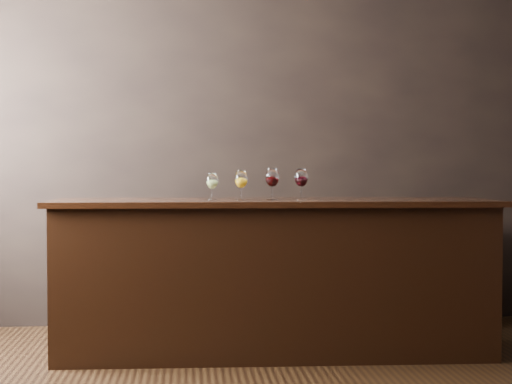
{
  "coord_description": "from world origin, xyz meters",
  "views": [
    {
      "loc": [
        -0.21,
        -3.34,
        1.23
      ],
      "look_at": [
        0.24,
        1.27,
        1.07
      ],
      "focal_mm": 50.0,
      "sensor_mm": 36.0,
      "label": 1
    }
  ],
  "objects": [
    {
      "name": "glass_red_b",
      "position": [
        0.54,
        1.28,
        1.16
      ],
      "size": [
        0.09,
        0.09,
        0.21
      ],
      "color": "white",
      "rests_on": "bar_top"
    },
    {
      "name": "glass_amber",
      "position": [
        0.14,
        1.24,
        1.15
      ],
      "size": [
        0.08,
        0.08,
        0.19
      ],
      "color": "white",
      "rests_on": "bar_top"
    },
    {
      "name": "room_shell",
      "position": [
        -0.23,
        0.11,
        1.81
      ],
      "size": [
        5.02,
        4.52,
        2.81
      ],
      "color": "black",
      "rests_on": "ground"
    },
    {
      "name": "bar_top",
      "position": [
        0.36,
        1.27,
        1.0
      ],
      "size": [
        2.92,
        0.8,
        0.04
      ],
      "primitive_type": "cube",
      "rotation": [
        0.0,
        0.0,
        -0.04
      ],
      "color": "black",
      "rests_on": "bar_counter"
    },
    {
      "name": "glass_white",
      "position": [
        -0.05,
        1.28,
        1.14
      ],
      "size": [
        0.08,
        0.08,
        0.18
      ],
      "color": "white",
      "rests_on": "bar_top"
    },
    {
      "name": "back_bar_shelf",
      "position": [
        0.74,
        2.03,
        0.41
      ],
      "size": [
        2.28,
        0.4,
        0.82
      ],
      "primitive_type": "cube",
      "color": "black",
      "rests_on": "ground"
    },
    {
      "name": "bar_counter",
      "position": [
        0.36,
        1.27,
        0.49
      ],
      "size": [
        2.82,
        0.73,
        0.98
      ],
      "primitive_type": "cube",
      "rotation": [
        0.0,
        0.0,
        -0.04
      ],
      "color": "black",
      "rests_on": "ground"
    },
    {
      "name": "glass_red_a",
      "position": [
        0.34,
        1.28,
        1.16
      ],
      "size": [
        0.09,
        0.09,
        0.21
      ],
      "color": "white",
      "rests_on": "bar_top"
    }
  ]
}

